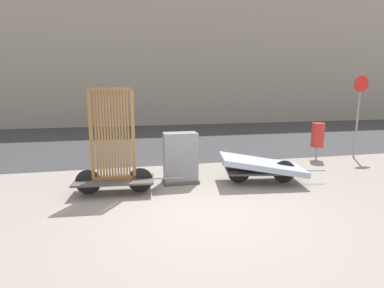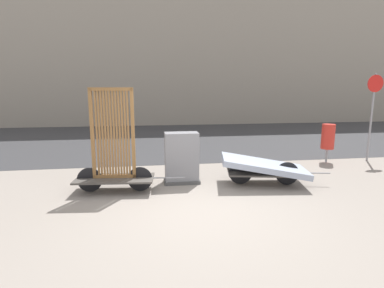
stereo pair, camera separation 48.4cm
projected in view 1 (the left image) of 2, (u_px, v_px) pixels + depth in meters
name	position (u px, v px, depth m)	size (l,w,h in m)	color
ground_plane	(209.00, 212.00, 5.51)	(60.00, 60.00, 0.00)	gray
road_strip	(158.00, 138.00, 13.80)	(56.00, 10.04, 0.01)	#38383A
building_facade	(145.00, 44.00, 19.61)	(48.00, 4.00, 10.34)	#9E9384
bike_cart_with_bedframe	(114.00, 158.00, 6.39)	(2.41, 0.89, 2.27)	#4C4742
bike_cart_with_mattress	(262.00, 166.00, 7.19)	(2.59, 1.40, 0.68)	#4C4742
utility_cabinet	(180.00, 160.00, 7.16)	(0.85, 0.48, 1.22)	#4C4C4C
trash_bin	(318.00, 135.00, 9.46)	(0.39, 0.39, 1.19)	gray
sign_post	(359.00, 105.00, 9.58)	(0.52, 0.06, 2.71)	gray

